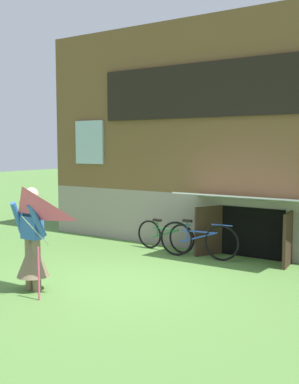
{
  "coord_description": "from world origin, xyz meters",
  "views": [
    {
      "loc": [
        4.86,
        -6.32,
        2.33
      ],
      "look_at": [
        0.14,
        0.75,
        1.5
      ],
      "focal_mm": 44.43,
      "sensor_mm": 36.0,
      "label": 1
    }
  ],
  "objects_px": {
    "person": "(32,247)",
    "kite": "(23,213)",
    "bicycle_blue": "(198,240)",
    "bicycle_green": "(165,236)"
  },
  "relations": [
    {
      "from": "bicycle_blue",
      "to": "bicycle_green",
      "type": "distance_m",
      "value": 0.97
    },
    {
      "from": "kite",
      "to": "bicycle_green",
      "type": "xyz_separation_m",
      "value": [
        -0.14,
        4.18,
        -1.01
      ]
    },
    {
      "from": "person",
      "to": "bicycle_blue",
      "type": "distance_m",
      "value": 3.66
    },
    {
      "from": "person",
      "to": "bicycle_blue",
      "type": "relative_size",
      "value": 0.97
    },
    {
      "from": "kite",
      "to": "bicycle_blue",
      "type": "xyz_separation_m",
      "value": [
        0.8,
        3.96,
        -0.96
      ]
    },
    {
      "from": "bicycle_blue",
      "to": "kite",
      "type": "bearing_deg",
      "value": -108.54
    },
    {
      "from": "kite",
      "to": "bicycle_blue",
      "type": "bearing_deg",
      "value": 78.58
    },
    {
      "from": "person",
      "to": "kite",
      "type": "height_order",
      "value": "person"
    },
    {
      "from": "person",
      "to": "bicycle_green",
      "type": "xyz_separation_m",
      "value": [
        0.24,
        3.67,
        -0.37
      ]
    },
    {
      "from": "person",
      "to": "kite",
      "type": "xyz_separation_m",
      "value": [
        0.38,
        -0.51,
        0.64
      ]
    }
  ]
}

